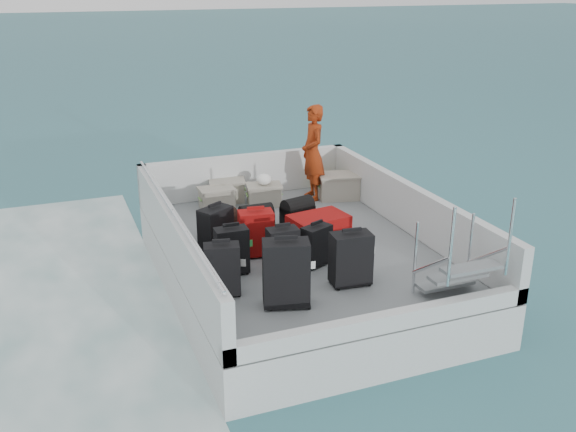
# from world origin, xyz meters

# --- Properties ---
(ground) EXTENTS (160.00, 160.00, 0.00)m
(ground) POSITION_xyz_m (0.00, 0.00, 0.00)
(ground) COLOR #1C5564
(ground) RESTS_ON ground
(ferry_hull) EXTENTS (3.60, 5.00, 0.60)m
(ferry_hull) POSITION_xyz_m (0.00, 0.00, 0.30)
(ferry_hull) COLOR silver
(ferry_hull) RESTS_ON ground
(deck) EXTENTS (3.30, 4.70, 0.02)m
(deck) POSITION_xyz_m (0.00, 0.00, 0.61)
(deck) COLOR slate
(deck) RESTS_ON ferry_hull
(deck_fittings) EXTENTS (3.60, 5.00, 0.90)m
(deck_fittings) POSITION_xyz_m (0.35, -0.32, 0.99)
(deck_fittings) COLOR silver
(deck_fittings) RESTS_ON deck
(suitcase_0) EXTENTS (0.45, 0.32, 0.64)m
(suitcase_0) POSITION_xyz_m (-1.38, -1.03, 0.94)
(suitcase_0) COLOR black
(suitcase_0) RESTS_ON deck
(suitcase_1) EXTENTS (0.41, 0.25, 0.61)m
(suitcase_1) POSITION_xyz_m (-1.12, -0.52, 0.93)
(suitcase_1) COLOR black
(suitcase_1) RESTS_ON deck
(suitcase_2) EXTENTS (0.52, 0.45, 0.64)m
(suitcase_2) POSITION_xyz_m (-1.13, 0.20, 0.94)
(suitcase_2) COLOR black
(suitcase_2) RESTS_ON deck
(suitcase_3) EXTENTS (0.58, 0.43, 0.79)m
(suitcase_3) POSITION_xyz_m (-0.79, -1.54, 1.01)
(suitcase_3) COLOR black
(suitcase_3) RESTS_ON deck
(suitcase_4) EXTENTS (0.39, 0.24, 0.58)m
(suitcase_4) POSITION_xyz_m (-0.50, -0.67, 0.91)
(suitcase_4) COLOR black
(suitcase_4) RESTS_ON deck
(suitcase_5) EXTENTS (0.49, 0.33, 0.63)m
(suitcase_5) POSITION_xyz_m (-0.66, -0.09, 0.93)
(suitcase_5) COLOR maroon
(suitcase_5) RESTS_ON deck
(suitcase_6) EXTENTS (0.50, 0.33, 0.66)m
(suitcase_6) POSITION_xyz_m (0.13, -1.32, 0.95)
(suitcase_6) COLOR black
(suitcase_6) RESTS_ON deck
(suitcase_7) EXTENTS (0.44, 0.35, 0.54)m
(suitcase_7) POSITION_xyz_m (-0.03, -0.67, 0.89)
(suitcase_7) COLOR black
(suitcase_7) RESTS_ON deck
(suitcase_8) EXTENTS (0.88, 0.65, 0.32)m
(suitcase_8) POSITION_xyz_m (0.39, 0.22, 0.78)
(suitcase_8) COLOR maroon
(suitcase_8) RESTS_ON deck
(duffel_0) EXTENTS (0.60, 0.46, 0.32)m
(duffel_0) POSITION_xyz_m (-0.95, 0.66, 0.78)
(duffel_0) COLOR black
(duffel_0) RESTS_ON deck
(duffel_1) EXTENTS (0.48, 0.30, 0.32)m
(duffel_1) POSITION_xyz_m (-0.38, 0.73, 0.78)
(duffel_1) COLOR black
(duffel_1) RESTS_ON deck
(duffel_2) EXTENTS (0.53, 0.41, 0.32)m
(duffel_2) POSITION_xyz_m (0.30, 0.80, 0.78)
(duffel_2) COLOR black
(duffel_2) RESTS_ON deck
(crate_0) EXTENTS (0.52, 0.36, 0.31)m
(crate_0) POSITION_xyz_m (-0.65, 1.91, 0.78)
(crate_0) COLOR #9C9587
(crate_0) RESTS_ON deck
(crate_1) EXTENTS (0.61, 0.48, 0.33)m
(crate_1) POSITION_xyz_m (-0.39, 2.20, 0.78)
(crate_1) COLOR #9C9587
(crate_1) RESTS_ON deck
(crate_2) EXTENTS (0.59, 0.46, 0.32)m
(crate_2) POSITION_xyz_m (0.11, 1.79, 0.78)
(crate_2) COLOR #9C9587
(crate_2) RESTS_ON deck
(crate_3) EXTENTS (0.72, 0.57, 0.39)m
(crate_3) POSITION_xyz_m (1.39, 1.66, 0.81)
(crate_3) COLOR #9C9587
(crate_3) RESTS_ON deck
(yellow_bag) EXTENTS (0.28, 0.26, 0.22)m
(yellow_bag) POSITION_xyz_m (1.34, 2.10, 0.73)
(yellow_bag) COLOR yellow
(yellow_bag) RESTS_ON deck
(white_bag) EXTENTS (0.24, 0.24, 0.18)m
(white_bag) POSITION_xyz_m (0.11, 1.79, 1.03)
(white_bag) COLOR white
(white_bag) RESTS_ON crate_2
(passenger) EXTENTS (0.42, 0.61, 1.58)m
(passenger) POSITION_xyz_m (0.98, 1.81, 1.41)
(passenger) COLOR red
(passenger) RESTS_ON deck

